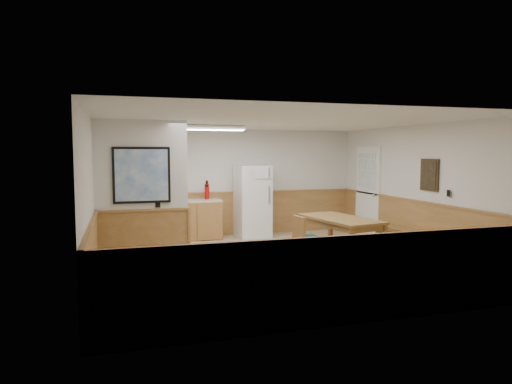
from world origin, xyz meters
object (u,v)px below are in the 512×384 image
object	(u,v)px
refrigerator	(252,201)
fire_extinguisher	(207,191)
dining_table	(340,223)
dining_bench	(405,235)
soap_bottle	(134,197)
dining_chair	(304,236)

from	to	relation	value
refrigerator	fire_extinguisher	size ratio (longest dim) A/B	3.91
fire_extinguisher	dining_table	bearing A→B (deg)	-59.81
fire_extinguisher	dining_bench	bearing A→B (deg)	-44.16
dining_bench	fire_extinguisher	world-z (taller)	fire_extinguisher
soap_bottle	dining_bench	bearing A→B (deg)	-26.09
dining_table	dining_chair	size ratio (longest dim) A/B	2.15
fire_extinguisher	soap_bottle	bearing A→B (deg)	174.39
dining_bench	fire_extinguisher	distance (m)	4.40
refrigerator	soap_bottle	xyz separation A→B (m)	(-2.68, 0.03, 0.17)
dining_table	dining_bench	xyz separation A→B (m)	(1.45, 0.04, -0.31)
dining_bench	soap_bottle	bearing A→B (deg)	151.94
refrigerator	dining_bench	bearing A→B (deg)	-49.16
soap_bottle	refrigerator	bearing A→B (deg)	-0.66
refrigerator	dining_table	bearing A→B (deg)	-72.36
fire_extinguisher	refrigerator	bearing A→B (deg)	-12.88
refrigerator	dining_bench	xyz separation A→B (m)	(2.43, -2.47, -0.49)
refrigerator	soap_bottle	distance (m)	2.69
refrigerator	dining_bench	distance (m)	3.51
dining_chair	soap_bottle	xyz separation A→B (m)	(-2.82, 2.81, 0.51)
refrigerator	dining_table	world-z (taller)	refrigerator
refrigerator	dining_table	size ratio (longest dim) A/B	0.92
dining_table	dining_chair	xyz separation A→B (m)	(-0.85, -0.26, -0.16)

